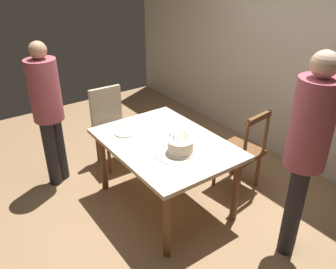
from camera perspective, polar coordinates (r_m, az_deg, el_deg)
ground at (r=3.80m, az=-0.45°, el=-11.04°), size 6.40×6.40×0.00m
back_wall at (r=4.43m, az=19.90°, el=12.04°), size 6.40×0.10×2.60m
dining_table at (r=3.43m, az=-0.49°, el=-2.53°), size 1.40×1.01×0.74m
birthday_cake at (r=3.18m, az=1.98°, el=-1.98°), size 0.28×0.28×0.19m
plate_near_celebrant at (r=3.57m, az=-7.07°, el=0.33°), size 0.22×0.22×0.01m
plate_far_side at (r=3.55m, az=1.86°, el=0.39°), size 0.22×0.22×0.01m
fork_near_celebrant at (r=3.70m, az=-8.03°, el=1.29°), size 0.18×0.05×0.01m
fork_far_side at (r=3.66m, az=0.32°, el=1.27°), size 0.18×0.02×0.01m
fork_near_guest at (r=3.08m, az=-1.21°, el=-4.25°), size 0.18×0.05×0.01m
chair_spindle_back at (r=3.85m, az=11.78°, el=-2.79°), size 0.49×0.49×0.95m
chair_upholstered at (r=4.30m, az=-9.36°, el=1.94°), size 0.46×0.46×0.95m
person_celebrant at (r=3.90m, az=-19.14°, el=4.23°), size 0.32×0.32×1.62m
person_guest at (r=2.91m, az=21.82°, el=-2.03°), size 0.32×0.32×1.79m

